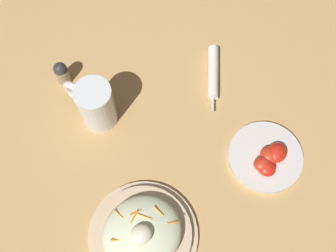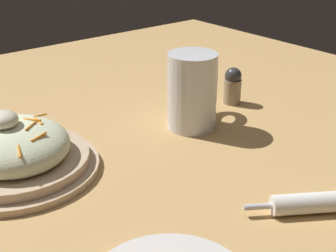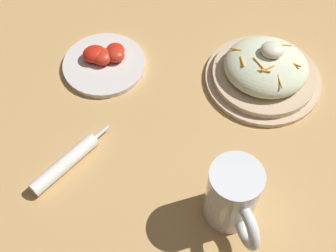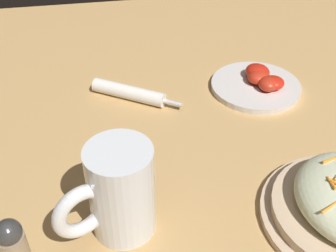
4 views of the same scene
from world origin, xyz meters
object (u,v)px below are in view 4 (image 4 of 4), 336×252
beer_mug (119,197)px  napkin_roll (129,93)px  salt_shaker (12,243)px  tomato_plate (258,83)px

beer_mug → napkin_roll: size_ratio=0.82×
napkin_roll → salt_shaker: bearing=-27.7°
tomato_plate → salt_shaker: salt_shaker is taller
napkin_roll → salt_shaker: 0.37m
beer_mug → tomato_plate: beer_mug is taller
napkin_roll → tomato_plate: bearing=87.6°
beer_mug → tomato_plate: size_ratio=0.76×
napkin_roll → salt_shaker: salt_shaker is taller
salt_shaker → tomato_plate: bearing=127.1°
napkin_roll → salt_shaker: (0.33, -0.17, 0.02)m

